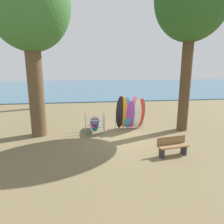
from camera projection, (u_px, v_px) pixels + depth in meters
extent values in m
plane|color=brown|center=(127.00, 136.00, 11.33)|extent=(80.00, 80.00, 0.00)
cube|color=#38607A|center=(97.00, 86.00, 39.55)|extent=(80.00, 36.00, 0.10)
cylinder|color=brown|center=(36.00, 86.00, 10.95)|extent=(0.84, 0.84, 5.71)
ellipsoid|color=#387033|center=(29.00, 2.00, 10.02)|extent=(4.24, 4.24, 4.87)
cylinder|color=#4C3823|center=(186.00, 79.00, 11.86)|extent=(0.63, 0.63, 6.28)
cylinder|color=#4C3823|center=(33.00, 75.00, 18.18)|extent=(0.62, 0.62, 6.30)
ellipsoid|color=#387033|center=(29.00, 23.00, 17.20)|extent=(4.01, 4.01, 4.61)
ellipsoid|color=black|center=(120.00, 113.00, 12.28)|extent=(0.56, 0.89, 2.20)
ellipsoid|color=orange|center=(124.00, 112.00, 12.29)|extent=(0.69, 0.96, 2.21)
ellipsoid|color=#2D8ED1|center=(127.00, 113.00, 12.32)|extent=(0.67, 0.86, 2.12)
ellipsoid|color=purple|center=(130.00, 115.00, 12.36)|extent=(0.59, 0.87, 1.90)
ellipsoid|color=pink|center=(134.00, 112.00, 12.35)|extent=(0.61, 0.94, 2.20)
ellipsoid|color=white|center=(137.00, 114.00, 12.39)|extent=(0.63, 0.91, 1.96)
ellipsoid|color=red|center=(141.00, 113.00, 12.40)|extent=(0.62, 1.00, 2.05)
cylinder|color=#9EA0A5|center=(116.00, 124.00, 12.80)|extent=(0.04, 0.04, 0.55)
cylinder|color=#9EA0A5|center=(143.00, 124.00, 12.83)|extent=(0.04, 0.04, 0.55)
cylinder|color=#9EA0A5|center=(129.00, 120.00, 12.75)|extent=(1.89, 0.27, 0.04)
cylinder|color=#9EA0A5|center=(86.00, 124.00, 11.62)|extent=(0.05, 0.05, 1.25)
cylinder|color=#9EA0A5|center=(104.00, 123.00, 11.76)|extent=(0.05, 0.05, 1.25)
cylinder|color=#9EA0A5|center=(85.00, 121.00, 12.20)|extent=(0.05, 0.05, 1.25)
cylinder|color=#9EA0A5|center=(103.00, 120.00, 12.34)|extent=(0.05, 0.05, 1.25)
cylinder|color=#9EA0A5|center=(95.00, 128.00, 11.75)|extent=(1.10, 0.04, 0.04)
cylinder|color=#9EA0A5|center=(95.00, 120.00, 11.65)|extent=(1.10, 0.04, 0.04)
cylinder|color=#9EA0A5|center=(95.00, 125.00, 12.33)|extent=(1.10, 0.04, 0.04)
cylinder|color=#9EA0A5|center=(94.00, 118.00, 12.23)|extent=(1.10, 0.04, 0.04)
ellipsoid|color=#38B2AD|center=(95.00, 126.00, 12.03)|extent=(0.53, 2.11, 0.06)
ellipsoid|color=#339E56|center=(94.00, 125.00, 12.01)|extent=(0.59, 2.12, 0.06)
ellipsoid|color=#2D8ED1|center=(96.00, 124.00, 12.01)|extent=(0.65, 2.13, 0.06)
ellipsoid|color=pink|center=(94.00, 123.00, 11.98)|extent=(0.60, 2.12, 0.06)
ellipsoid|color=purple|center=(94.00, 122.00, 11.97)|extent=(0.55, 2.11, 0.06)
ellipsoid|color=black|center=(95.00, 121.00, 11.97)|extent=(0.54, 2.11, 0.06)
cube|color=#2D2D33|center=(162.00, 153.00, 8.68)|extent=(0.15, 0.33, 0.42)
cube|color=#2D2D33|center=(184.00, 150.00, 8.99)|extent=(0.15, 0.33, 0.42)
cube|color=olive|center=(173.00, 146.00, 8.78)|extent=(1.45, 0.62, 0.06)
cube|color=olive|center=(171.00, 140.00, 8.90)|extent=(1.39, 0.28, 0.36)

